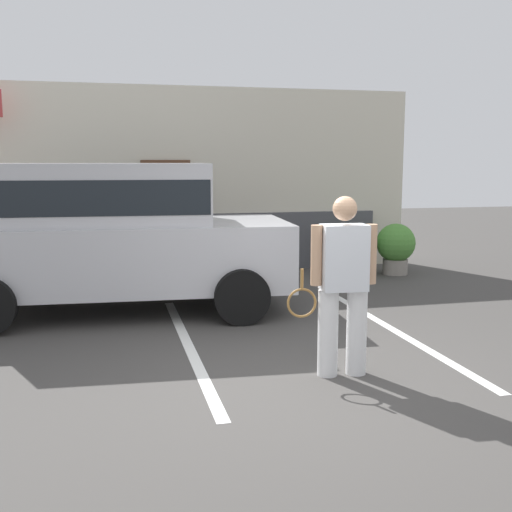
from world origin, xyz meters
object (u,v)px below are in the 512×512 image
Objects in this scene: parked_suv at (111,230)px; tennis_player_man at (343,284)px; potted_plant_by_porch at (357,247)px; potted_plant_secondary at (396,246)px.

parked_suv reaches higher than tennis_player_man.
potted_plant_by_porch is 0.98× the size of potted_plant_secondary.
potted_plant_by_porch is 0.72m from potted_plant_secondary.
parked_suv is 4.88m from potted_plant_by_porch.
parked_suv is at bearing -51.14° from tennis_player_man.
parked_suv is 5.12× the size of potted_plant_by_porch.
potted_plant_secondary is at bearing -13.72° from potted_plant_by_porch.
tennis_player_man is 1.86× the size of potted_plant_secondary.
tennis_player_man is 5.79m from potted_plant_secondary.
potted_plant_secondary is (5.13, 1.78, -0.62)m from parked_suv.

